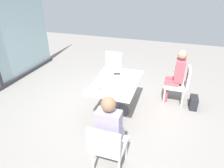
{
  "coord_description": "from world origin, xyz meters",
  "views": [
    {
      "loc": [
        -3.43,
        -1.03,
        2.55
      ],
      "look_at": [
        0.0,
        0.1,
        0.65
      ],
      "focal_mm": 31.45,
      "sensor_mm": 36.0,
      "label": 1
    }
  ],
  "objects_px": {
    "dining_table_main": "(117,89)",
    "wine_glass_3": "(101,80)",
    "wine_glass_2": "(109,76)",
    "coffee_cup": "(114,67)",
    "person_side_end": "(110,129)",
    "wine_glass_0": "(99,84)",
    "chair_side_end": "(108,145)",
    "chair_far_right": "(112,67)",
    "cell_phone_on_table": "(117,74)",
    "chair_front_right": "(180,83)",
    "person_front_right": "(176,74)",
    "handbag_0": "(193,102)",
    "wine_glass_1": "(108,73)"
  },
  "relations": [
    {
      "from": "person_side_end",
      "to": "wine_glass_0",
      "type": "height_order",
      "value": "person_side_end"
    },
    {
      "from": "chair_far_right",
      "to": "handbag_0",
      "type": "xyz_separation_m",
      "value": [
        -0.56,
        -2.11,
        -0.36
      ]
    },
    {
      "from": "dining_table_main",
      "to": "cell_phone_on_table",
      "type": "height_order",
      "value": "cell_phone_on_table"
    },
    {
      "from": "dining_table_main",
      "to": "coffee_cup",
      "type": "xyz_separation_m",
      "value": [
        0.59,
        0.23,
        0.22
      ]
    },
    {
      "from": "chair_side_end",
      "to": "chair_far_right",
      "type": "distance_m",
      "value": 2.84
    },
    {
      "from": "wine_glass_2",
      "to": "coffee_cup",
      "type": "height_order",
      "value": "wine_glass_2"
    },
    {
      "from": "chair_side_end",
      "to": "wine_glass_3",
      "type": "relative_size",
      "value": 4.7
    },
    {
      "from": "wine_glass_2",
      "to": "coffee_cup",
      "type": "relative_size",
      "value": 2.06
    },
    {
      "from": "chair_side_end",
      "to": "cell_phone_on_table",
      "type": "relative_size",
      "value": 6.04
    },
    {
      "from": "dining_table_main",
      "to": "wine_glass_2",
      "type": "distance_m",
      "value": 0.35
    },
    {
      "from": "chair_front_right",
      "to": "wine_glass_0",
      "type": "bearing_deg",
      "value": 130.85
    },
    {
      "from": "wine_glass_3",
      "to": "coffee_cup",
      "type": "distance_m",
      "value": 0.91
    },
    {
      "from": "dining_table_main",
      "to": "wine_glass_1",
      "type": "distance_m",
      "value": 0.38
    },
    {
      "from": "dining_table_main",
      "to": "handbag_0",
      "type": "distance_m",
      "value": 1.78
    },
    {
      "from": "wine_glass_2",
      "to": "person_front_right",
      "type": "bearing_deg",
      "value": -55.77
    },
    {
      "from": "chair_far_right",
      "to": "wine_glass_1",
      "type": "relative_size",
      "value": 4.7
    },
    {
      "from": "chair_side_end",
      "to": "person_side_end",
      "type": "height_order",
      "value": "person_side_end"
    },
    {
      "from": "person_front_right",
      "to": "coffee_cup",
      "type": "bearing_deg",
      "value": 99.19
    },
    {
      "from": "person_side_end",
      "to": "wine_glass_0",
      "type": "distance_m",
      "value": 1.1
    },
    {
      "from": "wine_glass_0",
      "to": "wine_glass_1",
      "type": "xyz_separation_m",
      "value": [
        0.53,
        0.0,
        0.0
      ]
    },
    {
      "from": "dining_table_main",
      "to": "wine_glass_3",
      "type": "distance_m",
      "value": 0.49
    },
    {
      "from": "coffee_cup",
      "to": "handbag_0",
      "type": "relative_size",
      "value": 0.3
    },
    {
      "from": "person_side_end",
      "to": "chair_far_right",
      "type": "bearing_deg",
      "value": 17.65
    },
    {
      "from": "chair_side_end",
      "to": "coffee_cup",
      "type": "relative_size",
      "value": 9.67
    },
    {
      "from": "cell_phone_on_table",
      "to": "handbag_0",
      "type": "bearing_deg",
      "value": -95.94
    },
    {
      "from": "wine_glass_0",
      "to": "handbag_0",
      "type": "distance_m",
      "value": 2.24
    },
    {
      "from": "person_front_right",
      "to": "person_side_end",
      "type": "xyz_separation_m",
      "value": [
        -2.21,
        0.82,
        0.0
      ]
    },
    {
      "from": "wine_glass_3",
      "to": "cell_phone_on_table",
      "type": "distance_m",
      "value": 0.68
    },
    {
      "from": "chair_front_right",
      "to": "person_side_end",
      "type": "relative_size",
      "value": 0.69
    },
    {
      "from": "coffee_cup",
      "to": "wine_glass_0",
      "type": "bearing_deg",
      "value": -178.38
    },
    {
      "from": "person_side_end",
      "to": "dining_table_main",
      "type": "bearing_deg",
      "value": 13.36
    },
    {
      "from": "chair_far_right",
      "to": "person_front_right",
      "type": "distance_m",
      "value": 1.71
    },
    {
      "from": "person_front_right",
      "to": "wine_glass_0",
      "type": "bearing_deg",
      "value": 133.05
    },
    {
      "from": "chair_side_end",
      "to": "person_side_end",
      "type": "distance_m",
      "value": 0.23
    },
    {
      "from": "person_front_right",
      "to": "person_side_end",
      "type": "bearing_deg",
      "value": 159.67
    },
    {
      "from": "wine_glass_1",
      "to": "coffee_cup",
      "type": "distance_m",
      "value": 0.52
    },
    {
      "from": "chair_far_right",
      "to": "wine_glass_0",
      "type": "bearing_deg",
      "value": -169.98
    },
    {
      "from": "dining_table_main",
      "to": "person_front_right",
      "type": "relative_size",
      "value": 1.08
    },
    {
      "from": "chair_side_end",
      "to": "wine_glass_0",
      "type": "bearing_deg",
      "value": 26.95
    },
    {
      "from": "wine_glass_0",
      "to": "wine_glass_3",
      "type": "height_order",
      "value": "same"
    },
    {
      "from": "wine_glass_0",
      "to": "wine_glass_1",
      "type": "height_order",
      "value": "same"
    },
    {
      "from": "person_front_right",
      "to": "wine_glass_2",
      "type": "relative_size",
      "value": 6.81
    },
    {
      "from": "chair_front_right",
      "to": "coffee_cup",
      "type": "bearing_deg",
      "value": 98.52
    },
    {
      "from": "wine_glass_0",
      "to": "cell_phone_on_table",
      "type": "xyz_separation_m",
      "value": [
        0.79,
        -0.11,
        -0.13
      ]
    },
    {
      "from": "person_side_end",
      "to": "cell_phone_on_table",
      "type": "xyz_separation_m",
      "value": [
        1.74,
        0.43,
        0.03
      ]
    },
    {
      "from": "wine_glass_0",
      "to": "wine_glass_1",
      "type": "bearing_deg",
      "value": 0.04
    },
    {
      "from": "cell_phone_on_table",
      "to": "handbag_0",
      "type": "distance_m",
      "value": 1.83
    },
    {
      "from": "chair_side_end",
      "to": "person_side_end",
      "type": "relative_size",
      "value": 0.69
    },
    {
      "from": "chair_front_right",
      "to": "chair_side_end",
      "type": "relative_size",
      "value": 1.0
    },
    {
      "from": "chair_side_end",
      "to": "wine_glass_3",
      "type": "xyz_separation_m",
      "value": [
        1.19,
        0.56,
        0.37
      ]
    }
  ]
}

